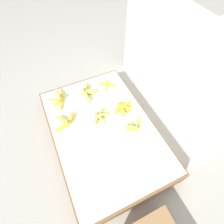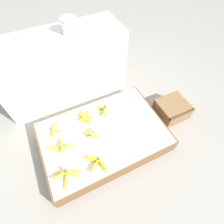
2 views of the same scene
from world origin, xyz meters
name	(u,v)px [view 1 (image 1 of 2)]	position (x,y,z in m)	size (l,w,h in m)	color
ground_plane	(104,138)	(0.00, 0.00, 0.00)	(10.00, 10.00, 0.00)	gray
display_platform	(103,133)	(0.00, 0.00, 0.09)	(1.24, 0.83, 0.18)	brown
back_vendor_table	(186,72)	(-0.11, 0.87, 0.39)	(1.40, 0.49, 0.77)	white
banana_bunch_front_left	(59,99)	(-0.45, -0.25, 0.21)	(0.26, 0.19, 0.11)	gold
banana_bunch_front_midleft	(65,122)	(-0.18, -0.27, 0.21)	(0.16, 0.22, 0.10)	yellow
banana_bunch_middle_left	(87,92)	(-0.41, 0.01, 0.21)	(0.26, 0.17, 0.11)	gold
banana_bunch_middle_midleft	(99,116)	(-0.11, 0.02, 0.20)	(0.16, 0.18, 0.08)	#DBCC4C
banana_bunch_back_left	(107,84)	(-0.43, 0.23, 0.20)	(0.14, 0.17, 0.08)	yellow
banana_bunch_back_midleft	(122,107)	(-0.11, 0.24, 0.21)	(0.16, 0.21, 0.10)	yellow
banana_bunch_back_midright	(135,126)	(0.11, 0.24, 0.21)	(0.13, 0.18, 0.11)	gold
foam_tray_white	(191,17)	(-0.30, 0.91, 0.78)	(0.21, 0.19, 0.02)	white
foam_tray_dark	(159,4)	(-0.59, 0.80, 0.78)	(0.20, 0.19, 0.02)	white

